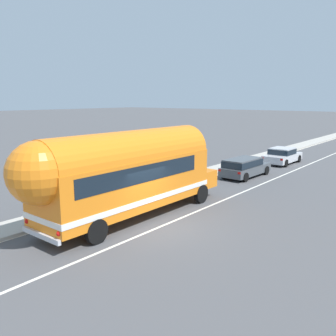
# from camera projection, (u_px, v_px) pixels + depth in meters

# --- Properties ---
(ground_plane) EXTENTS (300.00, 300.00, 0.00)m
(ground_plane) POSITION_uv_depth(u_px,v_px,m) (158.00, 228.00, 15.87)
(ground_plane) COLOR #4C4C4F
(lane_markings) EXTENTS (3.89, 80.00, 0.01)m
(lane_markings) POSITION_uv_depth(u_px,v_px,m) (248.00, 177.00, 26.10)
(lane_markings) COLOR silver
(lane_markings) RESTS_ON ground
(sidewalk_slab) EXTENTS (1.88, 90.00, 0.15)m
(sidewalk_slab) POSITION_uv_depth(u_px,v_px,m) (198.00, 175.00, 26.40)
(sidewalk_slab) COLOR #ADA89E
(sidewalk_slab) RESTS_ON ground
(painted_bus) EXTENTS (2.61, 11.78, 4.12)m
(painted_bus) POSITION_uv_depth(u_px,v_px,m) (124.00, 171.00, 16.46)
(painted_bus) COLOR orange
(painted_bus) RESTS_ON ground
(car_lead) EXTENTS (2.00, 4.60, 1.37)m
(car_lead) POSITION_uv_depth(u_px,v_px,m) (244.00, 166.00, 25.91)
(car_lead) COLOR #474C51
(car_lead) RESTS_ON ground
(car_second) EXTENTS (2.05, 4.43, 1.37)m
(car_second) POSITION_uv_depth(u_px,v_px,m) (282.00, 155.00, 31.31)
(car_second) COLOR silver
(car_second) RESTS_ON ground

